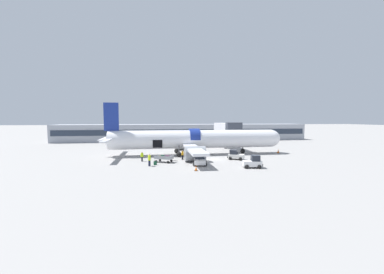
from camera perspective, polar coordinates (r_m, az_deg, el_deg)
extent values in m
plane|color=gray|center=(40.09, 4.80, -5.43)|extent=(500.00, 500.00, 0.00)
cube|color=#9EA3AD|center=(75.87, -1.73, 1.16)|extent=(78.50, 8.63, 5.13)
cube|color=#232D3D|center=(71.52, -1.30, 1.17)|extent=(76.93, 0.16, 1.64)
cylinder|color=#4C4C51|center=(54.72, 8.14, -1.00)|extent=(0.60, 0.60, 3.46)
cube|color=silver|center=(54.52, 8.18, 2.07)|extent=(2.41, 12.51, 2.41)
cube|color=#333842|center=(49.14, 10.10, 1.80)|extent=(3.13, 1.60, 2.89)
cylinder|color=silver|center=(44.88, 0.51, -0.53)|extent=(31.53, 3.46, 3.46)
sphere|color=silver|center=(49.90, 18.68, -0.27)|extent=(3.28, 3.28, 3.28)
cone|color=silver|center=(45.11, -19.67, -0.76)|extent=(3.97, 3.18, 3.18)
cylinder|color=navy|center=(44.82, 0.52, -0.14)|extent=(1.89, 3.46, 3.46)
cube|color=navy|center=(44.83, -18.99, 4.67)|extent=(2.59, 0.28, 5.05)
cube|color=silver|center=(41.31, -19.88, -0.73)|extent=(0.95, 7.48, 0.20)
cube|color=silver|center=(48.65, -18.19, 0.04)|extent=(0.95, 7.48, 0.20)
cube|color=silver|center=(37.71, 0.38, -2.92)|extent=(2.26, 13.35, 0.40)
cube|color=silver|center=(51.89, -2.15, -0.92)|extent=(2.26, 13.35, 0.40)
cylinder|color=gray|center=(37.71, 0.72, -4.09)|extent=(3.24, 2.46, 2.46)
cylinder|color=gray|center=(52.12, -1.95, -1.75)|extent=(3.24, 2.46, 2.46)
cube|color=black|center=(42.65, -8.36, -1.65)|extent=(1.70, 0.12, 1.40)
cylinder|color=#56565B|center=(47.61, 12.21, -2.39)|extent=(0.22, 0.22, 1.64)
sphere|color=black|center=(47.71, 12.19, -3.37)|extent=(0.94, 0.94, 0.94)
cylinder|color=#56565B|center=(42.26, -3.19, -3.14)|extent=(0.22, 0.22, 1.64)
sphere|color=black|center=(42.37, -3.18, -4.24)|extent=(0.94, 0.94, 0.94)
cylinder|color=#56565B|center=(47.05, -3.77, -2.37)|extent=(0.22, 0.22, 1.64)
sphere|color=black|center=(47.16, -3.76, -3.37)|extent=(0.94, 0.94, 0.94)
cube|color=white|center=(35.13, 1.91, -5.89)|extent=(2.13, 3.27, 0.64)
cube|color=#232833|center=(35.54, 1.89, -4.66)|extent=(1.61, 1.58, 0.72)
cube|color=black|center=(36.69, 1.85, -5.65)|extent=(1.49, 0.36, 0.32)
sphere|color=black|center=(36.22, 3.12, -6.02)|extent=(0.56, 0.56, 0.56)
sphere|color=black|center=(36.18, 0.61, -6.03)|extent=(0.56, 0.56, 0.56)
sphere|color=black|center=(34.19, 3.28, -6.65)|extent=(0.56, 0.56, 0.56)
sphere|color=black|center=(34.15, 0.62, -6.65)|extent=(0.56, 0.56, 0.56)
cube|color=silver|center=(40.43, 10.67, -4.59)|extent=(2.91, 2.58, 0.65)
cube|color=#232833|center=(40.43, 10.08, -3.59)|extent=(1.62, 1.65, 0.73)
cube|color=black|center=(40.76, 8.86, -4.68)|extent=(0.80, 1.17, 0.33)
sphere|color=black|center=(41.34, 9.72, -4.78)|extent=(0.56, 0.56, 0.56)
sphere|color=black|center=(40.01, 9.24, -5.08)|extent=(0.56, 0.56, 0.56)
sphere|color=black|center=(40.97, 12.06, -4.90)|extent=(0.56, 0.56, 0.56)
sphere|color=black|center=(39.63, 11.66, -5.20)|extent=(0.56, 0.56, 0.56)
cube|color=white|center=(34.13, 14.37, -6.24)|extent=(2.72, 1.76, 0.74)
cube|color=#232833|center=(34.10, 15.12, -4.95)|extent=(1.32, 1.31, 0.80)
cube|color=black|center=(34.47, 16.50, -6.43)|extent=(0.34, 1.19, 0.37)
sphere|color=black|center=(33.79, 16.02, -6.94)|extent=(0.56, 0.56, 0.56)
sphere|color=black|center=(34.99, 15.51, -6.55)|extent=(0.56, 0.56, 0.56)
sphere|color=black|center=(33.42, 13.15, -7.01)|extent=(0.56, 0.56, 0.56)
sphere|color=black|center=(34.62, 12.74, -6.61)|extent=(0.56, 0.56, 0.56)
cube|color=#999BA0|center=(37.46, -6.83, -5.22)|extent=(3.15, 2.46, 0.05)
cube|color=#999BA0|center=(36.89, -4.85, -4.93)|extent=(0.64, 1.26, 0.48)
cube|color=#999BA0|center=(36.83, -7.25, -4.97)|extent=(2.54, 1.26, 0.48)
cube|color=#999BA0|center=(38.01, -6.44, -4.67)|extent=(2.54, 1.26, 0.48)
cube|color=#333338|center=(36.81, -4.15, -5.77)|extent=(0.85, 0.46, 0.06)
sphere|color=black|center=(36.53, -5.82, -6.08)|extent=(0.40, 0.40, 0.40)
sphere|color=black|center=(37.77, -5.02, -5.73)|extent=(0.40, 0.40, 0.40)
sphere|color=black|center=(37.33, -8.66, -5.88)|extent=(0.40, 0.40, 0.40)
sphere|color=black|center=(38.55, -7.78, -5.54)|extent=(0.40, 0.40, 0.40)
cube|color=olive|center=(37.18, -6.72, -4.95)|extent=(0.42, 0.41, 0.38)
cube|color=#721951|center=(37.01, -6.07, -4.89)|extent=(0.59, 0.37, 0.51)
cube|color=#14472D|center=(37.82, -7.18, -4.74)|extent=(0.55, 0.49, 0.46)
cube|color=olive|center=(37.86, -7.81, -4.79)|extent=(0.42, 0.35, 0.38)
cylinder|color=black|center=(39.74, -2.31, -4.94)|extent=(0.38, 0.38, 0.76)
cylinder|color=orange|center=(39.64, -2.31, -3.97)|extent=(0.48, 0.48, 0.60)
sphere|color=#9E7556|center=(39.58, -2.31, -3.39)|extent=(0.21, 0.21, 0.21)
cylinder|color=orange|center=(39.48, -2.13, -4.10)|extent=(0.15, 0.15, 0.55)
cylinder|color=orange|center=(39.82, -2.49, -4.03)|extent=(0.15, 0.15, 0.55)
cylinder|color=#2D2D33|center=(38.80, -12.01, -5.26)|extent=(0.38, 0.38, 0.76)
cylinder|color=#B7E019|center=(38.69, -12.03, -4.27)|extent=(0.49, 0.49, 0.60)
sphere|color=tan|center=(38.63, -12.04, -3.67)|extent=(0.21, 0.21, 0.21)
cylinder|color=#B7E019|center=(38.59, -11.76, -4.38)|extent=(0.15, 0.15, 0.55)
cylinder|color=#B7E019|center=(38.82, -12.30, -4.34)|extent=(0.15, 0.15, 0.55)
cylinder|color=#1E2338|center=(34.80, -10.29, -6.25)|extent=(0.34, 0.34, 0.88)
cylinder|color=#CCE523|center=(34.67, -10.30, -4.97)|extent=(0.44, 0.44, 0.69)
sphere|color=beige|center=(34.59, -10.31, -4.20)|extent=(0.24, 0.24, 0.24)
cylinder|color=#CCE523|center=(34.92, -10.26, -5.03)|extent=(0.14, 0.14, 0.64)
cylinder|color=#CCE523|center=(34.44, -10.34, -5.16)|extent=(0.14, 0.14, 0.64)
cube|color=#14472D|center=(35.58, -8.92, -6.28)|extent=(0.49, 0.30, 0.53)
cube|color=black|center=(35.52, -8.92, -5.76)|extent=(0.29, 0.08, 0.12)
cube|color=black|center=(50.58, 20.17, -3.62)|extent=(0.63, 0.63, 0.03)
cone|color=orange|center=(50.54, 20.18, -3.22)|extent=(0.47, 0.47, 0.74)
cylinder|color=white|center=(50.53, 20.18, -3.18)|extent=(0.27, 0.27, 0.09)
cube|color=black|center=(31.33, 1.00, -8.15)|extent=(0.45, 0.45, 0.03)
cone|color=orange|center=(31.26, 1.00, -7.52)|extent=(0.33, 0.33, 0.74)
cylinder|color=white|center=(31.25, 1.00, -7.45)|extent=(0.19, 0.19, 0.09)
cube|color=black|center=(38.44, 2.90, -5.82)|extent=(0.58, 0.58, 0.03)
cone|color=orange|center=(38.38, 2.90, -5.36)|extent=(0.43, 0.43, 0.66)
cylinder|color=white|center=(38.38, 2.90, -5.31)|extent=(0.25, 0.25, 0.08)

